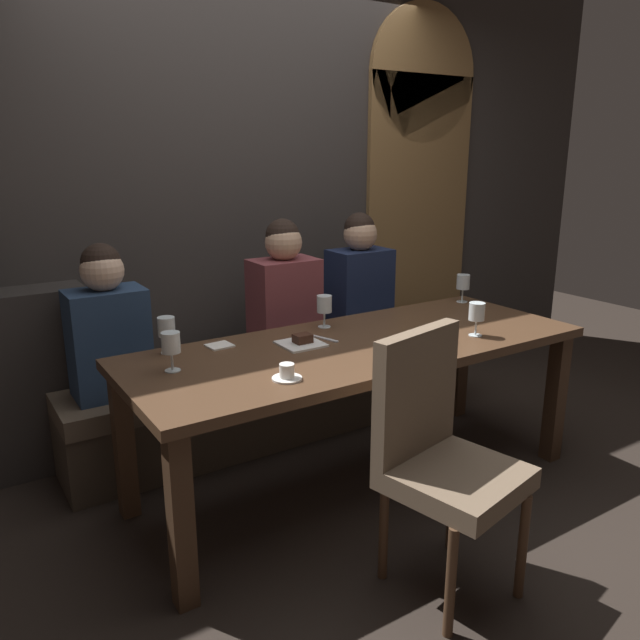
# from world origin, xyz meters

# --- Properties ---
(ground) EXTENTS (9.00, 9.00, 0.00)m
(ground) POSITION_xyz_m (0.00, 0.00, 0.00)
(ground) COLOR black
(back_wall_tiled) EXTENTS (6.00, 0.12, 3.00)m
(back_wall_tiled) POSITION_xyz_m (0.00, 1.22, 1.50)
(back_wall_tiled) COLOR #383330
(back_wall_tiled) RESTS_ON ground
(arched_door) EXTENTS (0.90, 0.05, 2.55)m
(arched_door) POSITION_xyz_m (1.35, 1.15, 1.36)
(arched_door) COLOR olive
(arched_door) RESTS_ON ground
(dining_table) EXTENTS (2.20, 0.84, 0.74)m
(dining_table) POSITION_xyz_m (0.00, 0.00, 0.65)
(dining_table) COLOR #412B1C
(dining_table) RESTS_ON ground
(banquette_bench) EXTENTS (2.50, 0.44, 0.45)m
(banquette_bench) POSITION_xyz_m (0.00, 0.70, 0.23)
(banquette_bench) COLOR #40352A
(banquette_bench) RESTS_ON ground
(chair_near_side) EXTENTS (0.52, 0.52, 0.98)m
(chair_near_side) POSITION_xyz_m (-0.17, -0.72, 0.56)
(chair_near_side) COLOR #4C3321
(chair_near_side) RESTS_ON ground
(diner_redhead) EXTENTS (0.36, 0.24, 0.74)m
(diner_redhead) POSITION_xyz_m (-0.97, 0.71, 0.80)
(diner_redhead) COLOR navy
(diner_redhead) RESTS_ON banquette_bench
(diner_bearded) EXTENTS (0.36, 0.24, 0.80)m
(diner_bearded) POSITION_xyz_m (-0.02, 0.67, 0.83)
(diner_bearded) COLOR brown
(diner_bearded) RESTS_ON banquette_bench
(diner_far_end) EXTENTS (0.36, 0.24, 0.80)m
(diner_far_end) POSITION_xyz_m (0.53, 0.73, 0.83)
(diner_far_end) COLOR #192342
(diner_far_end) RESTS_ON banquette_bench
(wine_glass_far_right) EXTENTS (0.08, 0.08, 0.16)m
(wine_glass_far_right) POSITION_xyz_m (-0.87, 0.10, 0.85)
(wine_glass_far_right) COLOR silver
(wine_glass_far_right) RESTS_ON dining_table
(wine_glass_near_left) EXTENTS (0.08, 0.08, 0.16)m
(wine_glass_near_left) POSITION_xyz_m (-0.81, 0.33, 0.86)
(wine_glass_near_left) COLOR silver
(wine_glass_near_left) RESTS_ON dining_table
(wine_glass_end_left) EXTENTS (0.08, 0.08, 0.16)m
(wine_glass_end_left) POSITION_xyz_m (-0.00, 0.30, 0.86)
(wine_glass_end_left) COLOR silver
(wine_glass_end_left) RESTS_ON dining_table
(wine_glass_far_left) EXTENTS (0.08, 0.08, 0.16)m
(wine_glass_far_left) POSITION_xyz_m (0.98, 0.31, 0.86)
(wine_glass_far_left) COLOR silver
(wine_glass_far_left) RESTS_ON dining_table
(wine_glass_end_right) EXTENTS (0.08, 0.08, 0.16)m
(wine_glass_end_right) POSITION_xyz_m (0.53, -0.22, 0.86)
(wine_glass_end_right) COLOR silver
(wine_glass_end_right) RESTS_ON dining_table
(espresso_cup) EXTENTS (0.12, 0.12, 0.06)m
(espresso_cup) POSITION_xyz_m (-0.53, -0.24, 0.77)
(espresso_cup) COLOR white
(espresso_cup) RESTS_ON dining_table
(dessert_plate) EXTENTS (0.19, 0.19, 0.05)m
(dessert_plate) POSITION_xyz_m (-0.25, 0.11, 0.75)
(dessert_plate) COLOR white
(dessert_plate) RESTS_ON dining_table
(fork_on_table) EXTENTS (0.06, 0.17, 0.01)m
(fork_on_table) POSITION_xyz_m (-0.11, 0.13, 0.74)
(fork_on_table) COLOR silver
(fork_on_table) RESTS_ON dining_table
(folded_napkin) EXTENTS (0.12, 0.11, 0.01)m
(folded_napkin) POSITION_xyz_m (-0.58, 0.30, 0.74)
(folded_napkin) COLOR silver
(folded_napkin) RESTS_ON dining_table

